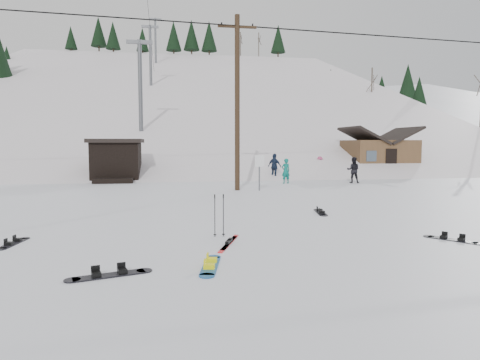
{
  "coord_description": "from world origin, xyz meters",
  "views": [
    {
      "loc": [
        -1.37,
        -8.14,
        2.48
      ],
      "look_at": [
        0.58,
        4.15,
        1.4
      ],
      "focal_mm": 32.0,
      "sensor_mm": 36.0,
      "label": 1
    }
  ],
  "objects": [
    {
      "name": "ground",
      "position": [
        0.0,
        0.0,
        0.0
      ],
      "size": [
        200.0,
        200.0,
        0.0
      ],
      "primitive_type": "plane",
      "color": "white",
      "rests_on": "ground"
    },
    {
      "name": "ski_slope",
      "position": [
        0.0,
        55.0,
        -12.0
      ],
      "size": [
        60.0,
        85.24,
        65.97
      ],
      "primitive_type": "cube",
      "rotation": [
        0.31,
        0.0,
        0.0
      ],
      "color": "white",
      "rests_on": "ground"
    },
    {
      "name": "ridge_right",
      "position": [
        38.0,
        50.0,
        -11.0
      ],
      "size": [
        45.66,
        93.98,
        54.59
      ],
      "primitive_type": "cube",
      "rotation": [
        0.21,
        -0.05,
        -0.12
      ],
      "color": "white",
      "rests_on": "ground"
    },
    {
      "name": "treeline_right",
      "position": [
        36.0,
        42.0,
        0.0
      ],
      "size": [
        20.0,
        60.0,
        10.0
      ],
      "primitive_type": null,
      "color": "black",
      "rests_on": "ground"
    },
    {
      "name": "treeline_crest",
      "position": [
        0.0,
        86.0,
        0.0
      ],
      "size": [
        50.0,
        6.0,
        10.0
      ],
      "primitive_type": null,
      "color": "black",
      "rests_on": "ski_slope"
    },
    {
      "name": "utility_pole",
      "position": [
        2.0,
        14.0,
        4.68
      ],
      "size": [
        2.0,
        0.26,
        9.0
      ],
      "color": "#3A2819",
      "rests_on": "ground"
    },
    {
      "name": "trail_sign",
      "position": [
        3.1,
        13.58,
        1.27
      ],
      "size": [
        0.5,
        0.09,
        1.85
      ],
      "color": "#595B60",
      "rests_on": "ground"
    },
    {
      "name": "lift_hut",
      "position": [
        -5.0,
        20.94,
        1.36
      ],
      "size": [
        3.4,
        4.1,
        2.75
      ],
      "color": "black",
      "rests_on": "ground"
    },
    {
      "name": "lift_tower_near",
      "position": [
        -4.0,
        30.0,
        7.86
      ],
      "size": [
        2.2,
        0.36,
        8.0
      ],
      "color": "#595B60",
      "rests_on": "ski_slope"
    },
    {
      "name": "lift_tower_mid",
      "position": [
        -4.0,
        50.0,
        14.36
      ],
      "size": [
        2.2,
        0.36,
        8.0
      ],
      "color": "#595B60",
      "rests_on": "ski_slope"
    },
    {
      "name": "lift_tower_far",
      "position": [
        -4.0,
        70.0,
        20.86
      ],
      "size": [
        2.2,
        0.36,
        8.0
      ],
      "color": "#595B60",
      "rests_on": "ski_slope"
    },
    {
      "name": "cabin",
      "position": [
        15.0,
        24.0,
        1.48
      ],
      "size": [
        5.39,
        4.4,
        3.77
      ],
      "color": "brown",
      "rests_on": "ground"
    },
    {
      "name": "hero_snowboard",
      "position": [
        -0.64,
        0.27,
        0.03
      ],
      "size": [
        0.55,
        1.58,
        0.11
      ],
      "rotation": [
        0.0,
        0.0,
        1.38
      ],
      "color": "#185CA2",
      "rests_on": "ground"
    },
    {
      "name": "hero_skis",
      "position": [
        -0.01,
        2.15,
        0.03
      ],
      "size": [
        0.75,
        1.81,
        0.1
      ],
      "rotation": [
        0.0,
        0.0,
        -0.35
      ],
      "color": "red",
      "rests_on": "ground"
    },
    {
      "name": "ski_poles",
      "position": [
        -0.16,
        3.0,
        0.58
      ],
      "size": [
        0.31,
        0.08,
        1.13
      ],
      "color": "black",
      "rests_on": "ground"
    },
    {
      "name": "board_scatter_a",
      "position": [
        -2.56,
        -0.06,
        0.03
      ],
      "size": [
        1.55,
        0.68,
        0.11
      ],
      "rotation": [
        0.0,
        0.0,
        0.3
      ],
      "color": "black",
      "rests_on": "ground"
    },
    {
      "name": "board_scatter_b",
      "position": [
        -5.27,
        2.95,
        0.02
      ],
      "size": [
        0.43,
        1.36,
        0.1
      ],
      "rotation": [
        0.0,
        0.0,
        1.42
      ],
      "color": "black",
      "rests_on": "ground"
    },
    {
      "name": "board_scatter_d",
      "position": [
        5.68,
        1.62,
        0.03
      ],
      "size": [
        0.99,
        1.2,
        0.1
      ],
      "rotation": [
        0.0,
        0.0,
        -0.91
      ],
      "color": "black",
      "rests_on": "ground"
    },
    {
      "name": "board_scatter_f",
      "position": [
        3.82,
        6.27,
        0.03
      ],
      "size": [
        0.5,
        1.52,
        0.11
      ],
      "rotation": [
        0.0,
        0.0,
        1.4
      ],
      "color": "black",
      "rests_on": "ground"
    },
    {
      "name": "skier_teal",
      "position": [
        5.49,
        17.2,
        0.76
      ],
      "size": [
        0.63,
        0.49,
        1.53
      ],
      "primitive_type": "imported",
      "rotation": [
        0.0,
        0.0,
        3.38
      ],
      "color": "#0A6C60",
      "rests_on": "ground"
    },
    {
      "name": "skier_dark",
      "position": [
        9.73,
        16.89,
        0.81
      ],
      "size": [
        0.96,
        0.86,
        1.61
      ],
      "primitive_type": "imported",
      "rotation": [
        0.0,
        0.0,
        2.75
      ],
      "color": "black",
      "rests_on": "ground"
    },
    {
      "name": "skier_pink",
      "position": [
        9.75,
        23.05,
        0.73
      ],
      "size": [
        0.97,
        0.6,
        1.45
      ],
      "primitive_type": "imported",
      "rotation": [
        0.0,
        0.0,
        3.08
      ],
      "color": "#C14475",
      "rests_on": "ground"
    },
    {
      "name": "skier_navy",
      "position": [
        5.48,
        20.06,
        0.88
      ],
      "size": [
        1.02,
        1.05,
        1.77
      ],
      "primitive_type": "imported",
      "rotation": [
        0.0,
        0.0,
        2.32
      ],
      "color": "#19263F",
      "rests_on": "ground"
    }
  ]
}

